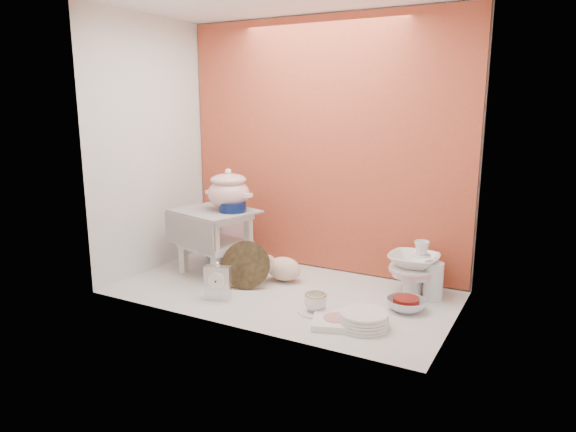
# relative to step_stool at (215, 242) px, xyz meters

# --- Properties ---
(ground) EXTENTS (1.80, 1.80, 0.00)m
(ground) POSITION_rel_step_stool_xyz_m (0.51, -0.09, -0.19)
(ground) COLOR silver
(ground) RESTS_ON ground
(niche_shell) EXTENTS (1.86, 1.03, 1.53)m
(niche_shell) POSITION_rel_step_stool_xyz_m (0.51, 0.09, 0.74)
(niche_shell) COLOR #BE412F
(niche_shell) RESTS_ON ground
(step_stool) EXTENTS (0.53, 0.48, 0.39)m
(step_stool) POSITION_rel_step_stool_xyz_m (0.00, 0.00, 0.00)
(step_stool) COLOR silver
(step_stool) RESTS_ON ground
(soup_tureen) EXTENTS (0.36, 0.36, 0.25)m
(soup_tureen) POSITION_rel_step_stool_xyz_m (0.07, 0.04, 0.32)
(soup_tureen) COLOR white
(soup_tureen) RESTS_ON step_stool
(cobalt_bowl) EXTENTS (0.18, 0.18, 0.06)m
(cobalt_bowl) POSITION_rel_step_stool_xyz_m (0.12, 0.01, 0.22)
(cobalt_bowl) COLOR #091746
(cobalt_bowl) RESTS_ON step_stool
(floral_platter) EXTENTS (0.37, 0.12, 0.36)m
(floral_platter) POSITION_rel_step_stool_xyz_m (-0.18, 0.35, -0.01)
(floral_platter) COLOR white
(floral_platter) RESTS_ON ground
(blue_white_vase) EXTENTS (0.25, 0.25, 0.22)m
(blue_white_vase) POSITION_rel_step_stool_xyz_m (-0.12, 0.20, -0.09)
(blue_white_vase) COLOR silver
(blue_white_vase) RESTS_ON ground
(lacquer_tray) EXTENTS (0.29, 0.21, 0.25)m
(lacquer_tray) POSITION_rel_step_stool_xyz_m (0.29, -0.12, -0.07)
(lacquer_tray) COLOR black
(lacquer_tray) RESTS_ON ground
(mantel_clock) EXTENTS (0.14, 0.09, 0.20)m
(mantel_clock) POSITION_rel_step_stool_xyz_m (0.26, -0.34, -0.09)
(mantel_clock) COLOR silver
(mantel_clock) RESTS_ON ground
(plush_pig) EXTENTS (0.29, 0.22, 0.15)m
(plush_pig) POSITION_rel_step_stool_xyz_m (0.43, 0.07, -0.12)
(plush_pig) COLOR beige
(plush_pig) RESTS_ON ground
(teacup_saucer) EXTENTS (0.19, 0.19, 0.01)m
(teacup_saucer) POSITION_rel_step_stool_xyz_m (0.79, -0.26, -0.19)
(teacup_saucer) COLOR white
(teacup_saucer) RESTS_ON ground
(gold_rim_teacup) EXTENTS (0.13, 0.13, 0.09)m
(gold_rim_teacup) POSITION_rel_step_stool_xyz_m (0.79, -0.26, -0.14)
(gold_rim_teacup) COLOR white
(gold_rim_teacup) RESTS_ON teacup_saucer
(lattice_dish) EXTENTS (0.27, 0.27, 0.03)m
(lattice_dish) POSITION_rel_step_stool_xyz_m (0.93, -0.34, -0.18)
(lattice_dish) COLOR white
(lattice_dish) RESTS_ON ground
(dinner_plate_stack) EXTENTS (0.31, 0.31, 0.07)m
(dinner_plate_stack) POSITION_rel_step_stool_xyz_m (1.05, -0.31, -0.16)
(dinner_plate_stack) COLOR white
(dinner_plate_stack) RESTS_ON ground
(crystal_bowl) EXTENTS (0.25, 0.25, 0.06)m
(crystal_bowl) POSITION_rel_step_stool_xyz_m (1.17, -0.02, -0.16)
(crystal_bowl) COLOR silver
(crystal_bowl) RESTS_ON ground
(clear_glass_vase) EXTENTS (0.10, 0.10, 0.20)m
(clear_glass_vase) POSITION_rel_step_stool_xyz_m (1.25, 0.19, -0.09)
(clear_glass_vase) COLOR silver
(clear_glass_vase) RESTS_ON ground
(porcelain_tower) EXTENTS (0.28, 0.28, 0.30)m
(porcelain_tower) POSITION_rel_step_stool_xyz_m (1.13, 0.21, -0.04)
(porcelain_tower) COLOR white
(porcelain_tower) RESTS_ON ground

